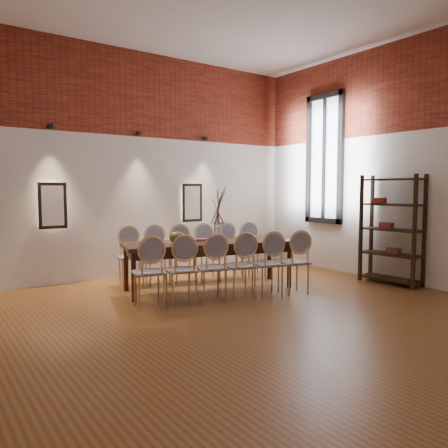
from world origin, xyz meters
TOP-DOWN VIEW (x-y plane):
  - floor at (0.00, 0.00)m, footprint 7.00×7.00m
  - wall_back at (0.00, 3.55)m, footprint 7.00×0.10m
  - wall_right at (3.55, 0.00)m, footprint 0.10×7.00m
  - brick_band_back at (0.00, 3.48)m, footprint 7.00×0.02m
  - brick_band_right at (3.48, 0.00)m, footprint 0.02×7.00m
  - niche_left at (-1.30, 3.45)m, footprint 0.36×0.06m
  - niche_right at (1.30, 3.45)m, footprint 0.36×0.06m
  - spot_fixture_left at (-1.30, 3.42)m, footprint 0.08×0.10m
  - spot_fixture_mid at (0.20, 3.42)m, footprint 0.08×0.10m
  - spot_fixture_right at (1.60, 3.42)m, footprint 0.08×0.10m
  - window_glass at (3.46, 2.00)m, footprint 0.02×0.78m
  - window_frame at (3.44, 2.00)m, footprint 0.08×0.90m
  - window_mullion at (3.44, 2.00)m, footprint 0.06×0.06m
  - dining_table at (0.62, 1.79)m, footprint 2.75×1.45m
  - chair_near_a at (-0.62, 1.38)m, footprint 0.53×0.53m
  - chair_near_b at (-0.19, 1.27)m, footprint 0.53×0.53m
  - chair_near_c at (0.23, 1.16)m, footprint 0.53×0.53m
  - chair_near_d at (0.66, 1.06)m, footprint 0.53×0.53m
  - chair_near_e at (1.08, 0.95)m, footprint 0.53×0.53m
  - chair_near_f at (1.51, 0.85)m, footprint 0.53×0.53m
  - chair_far_a at (-0.28, 2.74)m, footprint 0.53×0.53m
  - chair_far_b at (0.15, 2.63)m, footprint 0.53×0.53m
  - chair_far_c at (0.57, 2.53)m, footprint 0.53×0.53m
  - chair_far_d at (1.00, 2.42)m, footprint 0.53×0.53m
  - chair_far_e at (1.42, 2.32)m, footprint 0.53×0.53m
  - chair_far_f at (1.85, 2.21)m, footprint 0.53×0.53m
  - vase at (0.76, 1.76)m, footprint 0.14×0.14m
  - dried_branches at (0.76, 1.76)m, footprint 0.50×0.50m
  - bowl at (0.09, 1.87)m, footprint 0.24×0.24m
  - book at (0.60, 1.98)m, footprint 0.30×0.24m
  - shelving_rack at (3.28, 0.38)m, footprint 0.45×1.02m

SIDE VIEW (x-z plane):
  - floor at x=0.00m, z-range -0.02..0.00m
  - dining_table at x=0.62m, z-range 0.00..0.75m
  - chair_near_a at x=-0.62m, z-range 0.00..0.94m
  - chair_near_b at x=-0.19m, z-range 0.00..0.94m
  - chair_near_c at x=0.23m, z-range 0.00..0.94m
  - chair_near_d at x=0.66m, z-range 0.00..0.94m
  - chair_near_e at x=1.08m, z-range 0.00..0.94m
  - chair_near_f at x=1.51m, z-range 0.00..0.94m
  - chair_far_a at x=-0.28m, z-range 0.00..0.94m
  - chair_far_b at x=0.15m, z-range 0.00..0.94m
  - chair_far_c at x=0.57m, z-range 0.00..0.94m
  - chair_far_d at x=1.00m, z-range 0.00..0.94m
  - chair_far_e at x=1.42m, z-range 0.00..0.94m
  - chair_far_f at x=1.85m, z-range 0.00..0.94m
  - book at x=0.60m, z-range 0.75..0.78m
  - bowl at x=0.09m, z-range 0.75..0.93m
  - vase at x=0.76m, z-range 0.75..1.05m
  - shelving_rack at x=3.28m, z-range 0.00..1.80m
  - niche_left at x=-1.30m, z-range 0.97..1.63m
  - niche_right at x=1.30m, z-range 0.97..1.63m
  - dried_branches at x=0.76m, z-range 1.00..1.70m
  - wall_back at x=0.00m, z-range 0.00..4.00m
  - wall_right at x=3.55m, z-range 0.00..4.00m
  - window_glass at x=3.46m, z-range 0.96..3.34m
  - window_frame at x=3.44m, z-range 0.90..3.40m
  - window_mullion at x=3.44m, z-range 0.95..3.35m
  - spot_fixture_left at x=-1.30m, z-range 2.51..2.59m
  - spot_fixture_mid at x=0.20m, z-range 2.51..2.59m
  - spot_fixture_right at x=1.60m, z-range 2.51..2.59m
  - brick_band_back at x=0.00m, z-range 2.50..4.00m
  - brick_band_right at x=3.48m, z-range 2.50..4.00m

